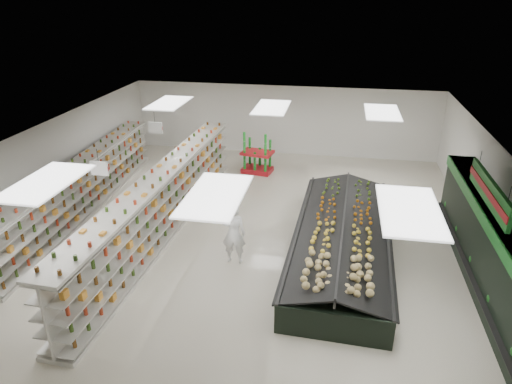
% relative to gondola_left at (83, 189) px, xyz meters
% --- Properties ---
extents(floor, '(16.00, 16.00, 0.00)m').
position_rel_gondola_left_xyz_m(floor, '(6.09, -0.63, -0.83)').
color(floor, beige).
rests_on(floor, ground).
extents(ceiling, '(14.00, 16.00, 0.02)m').
position_rel_gondola_left_xyz_m(ceiling, '(6.09, -0.63, 2.37)').
color(ceiling, white).
rests_on(ceiling, wall_back).
extents(wall_back, '(14.00, 0.02, 3.20)m').
position_rel_gondola_left_xyz_m(wall_back, '(6.09, 7.37, 0.77)').
color(wall_back, white).
rests_on(wall_back, floor).
extents(wall_left, '(0.02, 16.00, 3.20)m').
position_rel_gondola_left_xyz_m(wall_left, '(-0.91, -0.63, 0.77)').
color(wall_left, white).
rests_on(wall_left, floor).
extents(wall_right, '(0.02, 16.00, 3.20)m').
position_rel_gondola_left_xyz_m(wall_right, '(13.09, -0.63, 0.77)').
color(wall_right, white).
rests_on(wall_right, floor).
extents(produce_wall_case, '(0.93, 8.00, 2.20)m').
position_rel_gondola_left_xyz_m(produce_wall_case, '(12.62, -2.13, 0.41)').
color(produce_wall_case, black).
rests_on(produce_wall_case, floor).
extents(aisle_sign_near, '(0.52, 0.06, 0.75)m').
position_rel_gondola_left_xyz_m(aisle_sign_near, '(2.29, -2.63, 1.92)').
color(aisle_sign_near, white).
rests_on(aisle_sign_near, ceiling).
extents(aisle_sign_far, '(0.52, 0.06, 0.75)m').
position_rel_gondola_left_xyz_m(aisle_sign_far, '(2.29, 1.37, 1.92)').
color(aisle_sign_far, white).
rests_on(aisle_sign_far, ceiling).
extents(hortifruti_banner, '(0.12, 3.20, 0.95)m').
position_rel_gondola_left_xyz_m(hortifruti_banner, '(12.33, -2.13, 1.82)').
color(hortifruti_banner, '#1D6C26').
rests_on(hortifruti_banner, ceiling).
extents(gondola_left, '(1.27, 10.51, 1.82)m').
position_rel_gondola_left_xyz_m(gondola_left, '(0.00, 0.00, 0.00)').
color(gondola_left, beige).
rests_on(gondola_left, floor).
extents(gondola_center, '(1.29, 11.77, 2.04)m').
position_rel_gondola_left_xyz_m(gondola_center, '(3.31, -0.99, 0.10)').
color(gondola_center, beige).
rests_on(gondola_center, floor).
extents(produce_island, '(3.06, 7.72, 1.14)m').
position_rel_gondola_left_xyz_m(produce_island, '(8.92, -1.31, -0.32)').
color(produce_island, black).
rests_on(produce_island, floor).
extents(soda_endcap, '(1.41, 1.08, 1.64)m').
position_rel_gondola_left_xyz_m(soda_endcap, '(5.31, 4.72, -0.04)').
color(soda_endcap, '#B0141D').
rests_on(soda_endcap, floor).
extents(shopper_main, '(0.68, 0.45, 1.85)m').
position_rel_gondola_left_xyz_m(shopper_main, '(5.90, -2.29, 0.09)').
color(shopper_main, silver).
rests_on(shopper_main, floor).
extents(shopper_background, '(0.59, 0.93, 1.88)m').
position_rel_gondola_left_xyz_m(shopper_background, '(2.82, 2.18, 0.10)').
color(shopper_background, '#97835D').
rests_on(shopper_background, floor).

